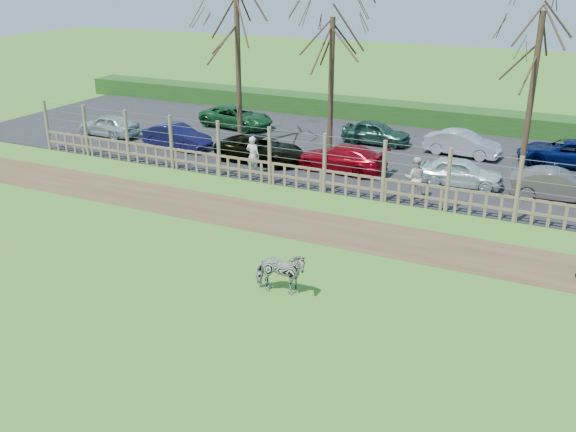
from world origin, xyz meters
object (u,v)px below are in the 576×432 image
at_px(car_3, 341,158).
at_px(car_10, 376,133).
at_px(car_5, 558,185).
at_px(tree_right, 537,55).
at_px(car_1, 177,136).
at_px(car_8, 236,117).
at_px(car_2, 260,149).
at_px(visitor_a, 253,155).
at_px(tree_left, 237,34).
at_px(tree_mid, 332,53).
at_px(car_11, 463,144).
at_px(zebra, 280,273).
at_px(visitor_b, 415,178).
at_px(car_12, 566,153).
at_px(car_4, 460,172).
at_px(car_0, 109,125).

bearing_deg(car_3, car_10, -177.17).
bearing_deg(car_5, tree_right, 24.99).
bearing_deg(car_1, car_8, -0.62).
xyz_separation_m(tree_right, car_2, (-11.38, -3.30, -4.60)).
height_order(visitor_a, car_2, visitor_a).
relative_size(tree_left, visitor_a, 4.57).
bearing_deg(car_2, tree_mid, -38.31).
height_order(car_5, car_11, same).
relative_size(zebra, visitor_b, 0.90).
bearing_deg(car_12, tree_left, -80.28).
distance_m(visitor_b, car_3, 4.49).
height_order(tree_left, zebra, tree_left).
bearing_deg(car_2, zebra, -147.54).
distance_m(car_5, car_10, 10.38).
bearing_deg(car_1, zebra, -129.60).
relative_size(car_5, car_11, 1.00).
bearing_deg(car_8, visitor_a, -138.60).
distance_m(car_3, car_12, 10.49).
height_order(tree_left, car_11, tree_left).
distance_m(tree_left, car_12, 16.40).
xyz_separation_m(car_1, car_2, (4.90, -0.24, 0.00)).
bearing_deg(car_11, car_8, 95.62).
relative_size(tree_right, car_3, 1.78).
xyz_separation_m(zebra, car_12, (6.47, 16.76, -0.02)).
relative_size(car_5, car_12, 0.84).
relative_size(tree_mid, car_3, 1.65).
distance_m(tree_right, car_4, 5.80).
bearing_deg(car_0, car_5, 92.79).
distance_m(car_1, car_2, 4.91).
xyz_separation_m(tree_right, car_3, (-7.38, -3.08, -4.60)).
height_order(tree_left, car_3, tree_left).
relative_size(car_1, car_5, 1.00).
xyz_separation_m(car_8, car_11, (12.78, -0.23, 0.00)).
xyz_separation_m(car_2, car_12, (13.05, 5.53, 0.00)).
height_order(car_0, car_4, same).
height_order(car_2, car_8, same).
bearing_deg(car_1, visitor_a, -105.70).
bearing_deg(car_3, tree_left, -102.40).
relative_size(tree_mid, visitor_a, 3.96).
height_order(tree_left, car_12, tree_left).
distance_m(car_2, car_5, 13.07).
distance_m(car_8, car_10, 8.30).
distance_m(tree_left, tree_mid, 4.67).
distance_m(car_0, car_2, 9.62).
distance_m(car_2, car_11, 9.84).
height_order(car_8, car_11, same).
bearing_deg(car_10, car_1, 121.01).
height_order(zebra, car_3, zebra).
bearing_deg(car_0, car_2, 89.55).
distance_m(car_1, car_5, 17.97).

